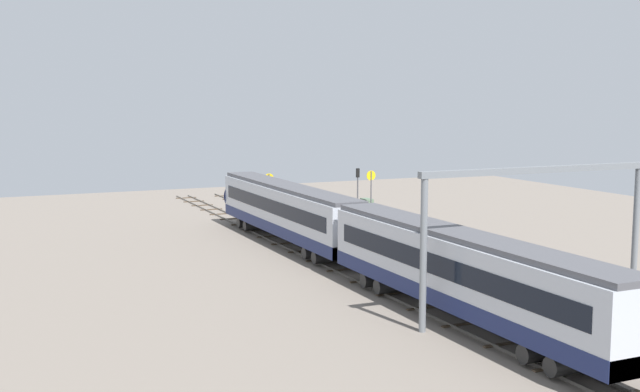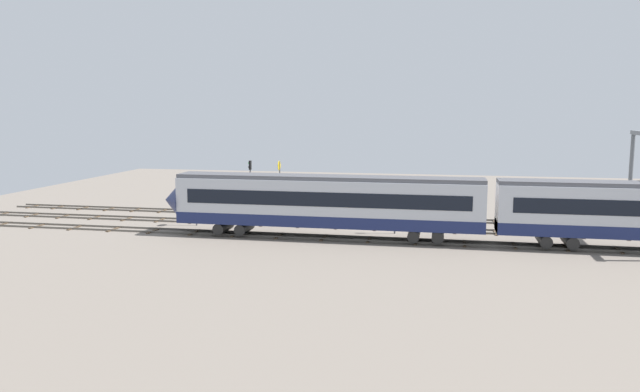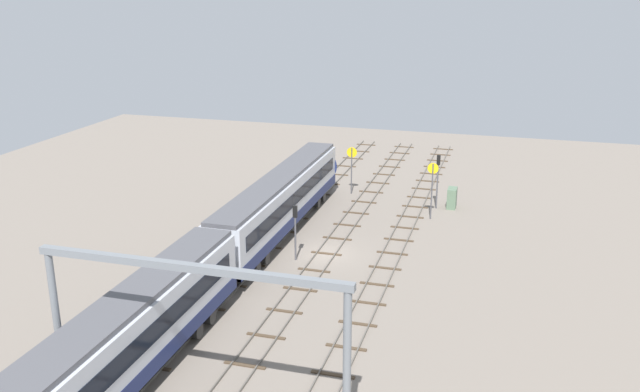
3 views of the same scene
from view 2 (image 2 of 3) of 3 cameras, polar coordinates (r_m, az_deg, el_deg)
ground_plane at (r=52.56m, az=5.22°, el=-3.01°), size 91.82×91.82×0.00m
track_near_foreground at (r=57.29m, az=5.74°, el=-2.04°), size 75.82×2.40×0.16m
track_second_near at (r=52.54m, az=5.22°, el=-2.95°), size 75.82×2.40×0.16m
track_with_train at (r=47.82m, az=4.59°, el=-4.03°), size 75.82×2.40×0.16m
train at (r=47.13m, az=14.90°, el=-1.25°), size 50.40×3.24×4.80m
speed_sign_near_foreground at (r=60.41m, az=-3.78°, el=1.62°), size 0.14×0.94×5.08m
speed_sign_mid_trackside at (r=54.21m, az=-11.52°, el=0.54°), size 0.14×1.01×4.67m
signal_light_trackside_approach at (r=61.40m, az=-6.51°, el=1.64°), size 0.31×0.32×5.04m
signal_light_trackside_departure at (r=50.06m, az=7.00°, el=-0.32°), size 0.31×0.32×4.29m
relay_cabinet at (r=63.13m, az=-6.58°, el=-0.32°), size 1.48×0.80×1.88m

